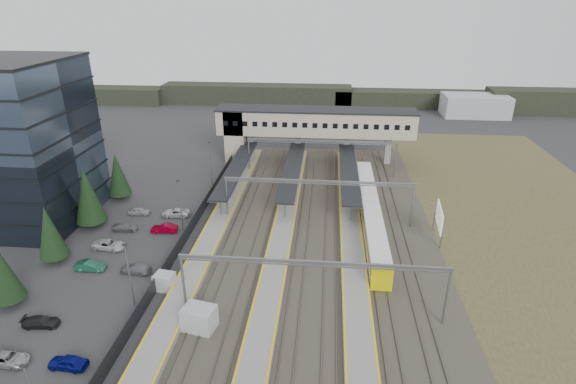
# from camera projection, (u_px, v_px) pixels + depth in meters

# --- Properties ---
(ground) EXTENTS (220.00, 220.00, 0.00)m
(ground) POSITION_uv_depth(u_px,v_px,m) (220.00, 270.00, 57.42)
(ground) COLOR #2B2B2D
(ground) RESTS_ON ground
(conifer_row) EXTENTS (4.42, 49.82, 9.50)m
(conifer_row) POSITION_uv_depth(u_px,v_px,m) (30.00, 245.00, 53.78)
(conifer_row) COLOR black
(conifer_row) RESTS_ON ground
(car_park) EXTENTS (10.64, 44.55, 1.30)m
(car_park) POSITION_uv_depth(u_px,v_px,m) (90.00, 293.00, 51.96)
(car_park) COLOR #B7B7BD
(car_park) RESTS_ON ground
(lampposts) EXTENTS (0.50, 53.25, 8.07)m
(lampposts) POSITION_uv_depth(u_px,v_px,m) (159.00, 233.00, 57.48)
(lampposts) COLOR slate
(lampposts) RESTS_ON ground
(fence) EXTENTS (0.08, 90.00, 2.00)m
(fence) POSITION_uv_depth(u_px,v_px,m) (182.00, 241.00, 62.11)
(fence) COLOR #26282B
(fence) RESTS_ON ground
(relay_cabin_near) EXTENTS (3.70, 3.03, 2.73)m
(relay_cabin_near) POSITION_uv_depth(u_px,v_px,m) (199.00, 319.00, 46.76)
(relay_cabin_near) COLOR #A3A7A9
(relay_cabin_near) RESTS_ON ground
(relay_cabin_far) EXTENTS (2.50, 2.19, 2.04)m
(relay_cabin_far) POSITION_uv_depth(u_px,v_px,m) (165.00, 281.00, 53.42)
(relay_cabin_far) COLOR #A3A7A9
(relay_cabin_far) RESTS_ON ground
(rail_corridor) EXTENTS (34.00, 90.00, 0.92)m
(rail_corridor) POSITION_uv_depth(u_px,v_px,m) (296.00, 251.00, 61.08)
(rail_corridor) COLOR #39322C
(rail_corridor) RESTS_ON ground
(canopies) EXTENTS (23.10, 30.00, 3.28)m
(canopies) POSITION_uv_depth(u_px,v_px,m) (292.00, 169.00, 79.85)
(canopies) COLOR black
(canopies) RESTS_ON ground
(footbridge) EXTENTS (40.40, 6.40, 11.20)m
(footbridge) POSITION_uv_depth(u_px,v_px,m) (302.00, 124.00, 91.83)
(footbridge) COLOR #B5A78D
(footbridge) RESTS_ON ground
(gantries) EXTENTS (28.40, 62.28, 7.17)m
(gantries) POSITION_uv_depth(u_px,v_px,m) (316.00, 222.00, 56.73)
(gantries) COLOR slate
(gantries) RESTS_ON ground
(train) EXTENTS (2.58, 35.82, 3.25)m
(train) POSITION_uv_depth(u_px,v_px,m) (370.00, 212.00, 68.45)
(train) COLOR white
(train) RESTS_ON ground
(billboard) EXTENTS (0.75, 6.00, 5.11)m
(billboard) POSITION_uv_depth(u_px,v_px,m) (439.00, 218.00, 63.23)
(billboard) COLOR slate
(billboard) RESTS_ON ground
(scrub_east) EXTENTS (34.00, 120.00, 0.06)m
(scrub_east) POSITION_uv_depth(u_px,v_px,m) (570.00, 266.00, 58.21)
(scrub_east) COLOR #433D22
(scrub_east) RESTS_ON ground
(treeline_far) EXTENTS (170.00, 19.00, 7.00)m
(treeline_far) POSITION_uv_depth(u_px,v_px,m) (364.00, 98.00, 138.30)
(treeline_far) COLOR black
(treeline_far) RESTS_ON ground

